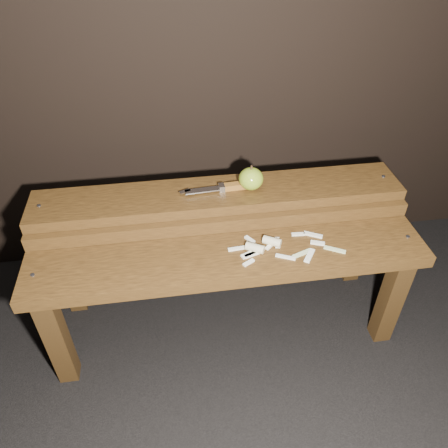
{
  "coord_description": "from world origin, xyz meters",
  "views": [
    {
      "loc": [
        -0.15,
        -0.98,
        1.31
      ],
      "look_at": [
        0.0,
        0.06,
        0.45
      ],
      "focal_mm": 35.0,
      "sensor_mm": 36.0,
      "label": 1
    }
  ],
  "objects": [
    {
      "name": "apple",
      "position": [
        0.1,
        0.17,
        0.54
      ],
      "size": [
        0.08,
        0.08,
        0.08
      ],
      "color": "olive",
      "rests_on": "bench_rear_tier"
    },
    {
      "name": "bench_front_tier",
      "position": [
        0.0,
        -0.06,
        0.35
      ],
      "size": [
        1.2,
        0.2,
        0.42
      ],
      "color": "#311E0C",
      "rests_on": "ground"
    },
    {
      "name": "apple_scraps",
      "position": [
        0.13,
        -0.04,
        0.43
      ],
      "size": [
        0.35,
        0.14,
        0.03
      ],
      "color": "beige",
      "rests_on": "bench_front_tier"
    },
    {
      "name": "ground",
      "position": [
        0.0,
        0.0,
        0.0
      ],
      "size": [
        60.0,
        60.0,
        0.0
      ],
      "primitive_type": "plane",
      "color": "black"
    },
    {
      "name": "bench_rear_tier",
      "position": [
        0.0,
        0.17,
        0.41
      ],
      "size": [
        1.2,
        0.21,
        0.5
      ],
      "color": "#311E0C",
      "rests_on": "ground"
    },
    {
      "name": "knife",
      "position": [
        0.04,
        0.17,
        0.51
      ],
      "size": [
        0.25,
        0.04,
        0.02
      ],
      "color": "brown",
      "rests_on": "bench_rear_tier"
    }
  ]
}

